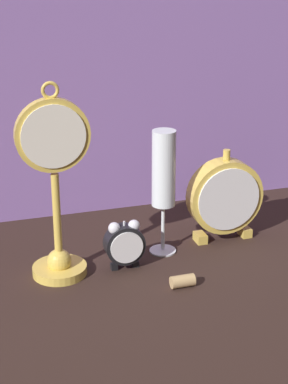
% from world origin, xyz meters
% --- Properties ---
extents(ground_plane, '(4.00, 4.00, 0.00)m').
position_xyz_m(ground_plane, '(0.00, 0.00, 0.00)').
color(ground_plane, black).
extents(fabric_backdrop_drape, '(1.49, 0.01, 0.75)m').
position_xyz_m(fabric_backdrop_drape, '(0.00, 0.33, 0.38)').
color(fabric_backdrop_drape, '#8460A8').
rests_on(fabric_backdrop_drape, ground_plane).
extents(pocket_watch_on_stand, '(0.13, 0.10, 0.35)m').
position_xyz_m(pocket_watch_on_stand, '(-0.17, 0.06, 0.16)').
color(pocket_watch_on_stand, gold).
rests_on(pocket_watch_on_stand, ground_plane).
extents(alarm_clock_twin_bell, '(0.07, 0.03, 0.09)m').
position_xyz_m(alarm_clock_twin_bell, '(-0.05, 0.04, 0.05)').
color(alarm_clock_twin_bell, black).
rests_on(alarm_clock_twin_bell, ground_plane).
extents(mantel_clock_silver, '(0.15, 0.04, 0.19)m').
position_xyz_m(mantel_clock_silver, '(0.17, 0.10, 0.09)').
color(mantel_clock_silver, gold).
rests_on(mantel_clock_silver, ground_plane).
extents(champagne_flute, '(0.05, 0.05, 0.24)m').
position_xyz_m(champagne_flute, '(0.04, 0.09, 0.15)').
color(champagne_flute, silver).
rests_on(champagne_flute, ground_plane).
extents(wine_cork, '(0.04, 0.02, 0.02)m').
position_xyz_m(wine_cork, '(0.03, -0.05, 0.01)').
color(wine_cork, tan).
rests_on(wine_cork, ground_plane).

